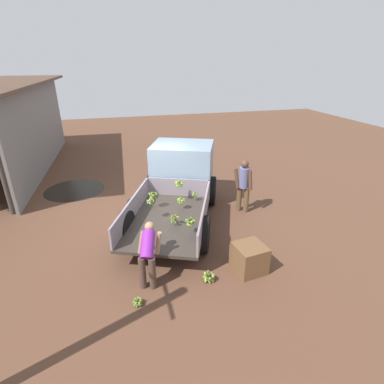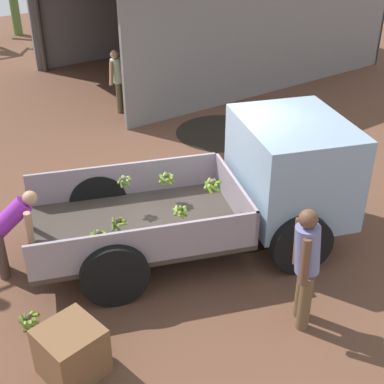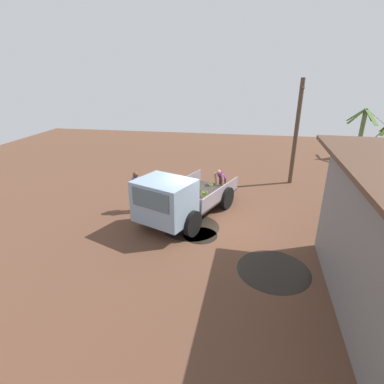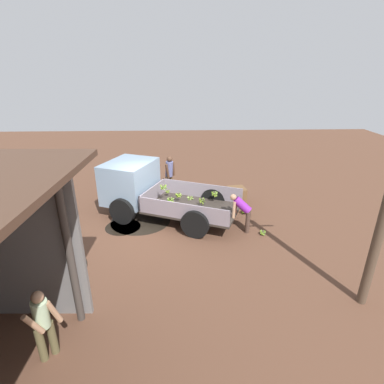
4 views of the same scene
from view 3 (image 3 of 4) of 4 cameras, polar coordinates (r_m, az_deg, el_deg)
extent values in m
plane|color=brown|center=(11.93, 2.43, -5.58)|extent=(36.00, 36.00, 0.00)
cylinder|color=black|center=(9.54, 15.25, -14.22)|extent=(2.17, 2.17, 0.01)
cylinder|color=black|center=(10.95, 1.62, -8.24)|extent=(1.23, 1.23, 0.01)
cylinder|color=black|center=(11.50, -0.23, -6.65)|extent=(2.18, 2.18, 0.01)
cube|color=#372F29|center=(12.95, 1.63, -0.73)|extent=(3.72, 3.07, 0.08)
cube|color=gray|center=(12.39, 5.51, -0.30)|extent=(2.97, 1.27, 0.56)
cube|color=gray|center=(13.32, -1.95, 1.41)|extent=(2.97, 1.27, 0.56)
cube|color=gray|center=(11.60, -2.36, -1.81)|extent=(0.81, 1.86, 0.56)
cube|color=#849CB3|center=(10.76, -5.20, -1.59)|extent=(2.20, 2.41, 1.50)
cube|color=#4C606B|center=(10.08, -8.00, -1.54)|extent=(0.63, 1.46, 0.66)
cylinder|color=black|center=(10.73, 0.12, -6.03)|extent=(0.96, 0.57, 0.95)
cylinder|color=black|center=(11.84, -8.37, -3.44)|extent=(0.96, 0.57, 0.95)
cylinder|color=black|center=(12.91, 6.66, -1.14)|extent=(0.96, 0.57, 0.95)
cylinder|color=black|center=(13.85, -1.01, 0.66)|extent=(0.96, 0.57, 0.95)
sphere|color=brown|center=(12.18, -3.63, -0.79)|extent=(0.06, 0.06, 0.06)
cylinder|color=#7CA842|center=(12.24, -3.59, -0.88)|extent=(0.05, 0.13, 0.10)
cylinder|color=olive|center=(12.21, -3.84, -0.91)|extent=(0.14, 0.07, 0.09)
cylinder|color=olive|center=(12.18, -3.85, -1.00)|extent=(0.13, 0.10, 0.10)
cylinder|color=olive|center=(12.17, -3.64, -1.10)|extent=(0.06, 0.11, 0.13)
cylinder|color=olive|center=(12.16, -3.44, -1.01)|extent=(0.14, 0.09, 0.10)
cylinder|color=olive|center=(12.21, -3.48, -1.00)|extent=(0.11, 0.10, 0.13)
sphere|color=#433D2C|center=(13.61, 0.54, 2.40)|extent=(0.08, 0.08, 0.08)
cylinder|color=#57791C|center=(13.56, 0.53, 2.13)|extent=(0.07, 0.19, 0.11)
cylinder|color=#5E751C|center=(13.61, 0.69, 2.05)|extent=(0.15, 0.12, 0.18)
cylinder|color=#7DA334|center=(13.64, 0.79, 2.14)|extent=(0.17, 0.09, 0.16)
cylinder|color=#557420|center=(13.67, 0.72, 2.17)|extent=(0.14, 0.15, 0.17)
cylinder|color=olive|center=(13.70, 0.57, 2.28)|extent=(0.06, 0.18, 0.14)
cylinder|color=olive|center=(13.68, 0.34, 2.23)|extent=(0.17, 0.14, 0.15)
cylinder|color=#82AF3B|center=(13.63, 0.24, 2.19)|extent=(0.19, 0.08, 0.13)
cylinder|color=#5A732A|center=(13.59, 0.37, 2.07)|extent=(0.13, 0.17, 0.16)
sphere|color=#48412F|center=(12.43, -0.87, 0.12)|extent=(0.08, 0.08, 0.08)
cylinder|color=olive|center=(12.51, -0.83, 0.07)|extent=(0.06, 0.18, 0.10)
cylinder|color=olive|center=(12.50, -1.02, -0.06)|extent=(0.15, 0.14, 0.15)
cylinder|color=#5B831B|center=(12.46, -1.12, -0.12)|extent=(0.16, 0.05, 0.14)
cylinder|color=olive|center=(12.41, -1.11, -0.14)|extent=(0.15, 0.16, 0.11)
cylinder|color=#5C831D|center=(12.42, -0.89, -0.27)|extent=(0.06, 0.14, 0.16)
cylinder|color=#88AE27|center=(12.40, -0.68, -0.18)|extent=(0.16, 0.15, 0.12)
cylinder|color=#82B02B|center=(12.45, -0.60, -0.15)|extent=(0.16, 0.06, 0.14)
cylinder|color=olive|center=(12.48, -0.61, 0.02)|extent=(0.15, 0.16, 0.11)
sphere|color=#423C2B|center=(12.01, 2.42, 0.03)|extent=(0.08, 0.08, 0.08)
cylinder|color=olive|center=(12.09, 2.19, -0.08)|extent=(0.18, 0.19, 0.14)
cylinder|color=olive|center=(12.03, 2.05, -0.28)|extent=(0.20, 0.09, 0.17)
cylinder|color=olive|center=(11.99, 2.25, -0.43)|extent=(0.12, 0.18, 0.19)
cylinder|color=#8EA946|center=(11.99, 2.49, -0.46)|extent=(0.12, 0.17, 0.20)
cylinder|color=olive|center=(12.00, 2.65, -0.41)|extent=(0.18, 0.13, 0.19)
cylinder|color=olive|center=(12.05, 2.78, -0.21)|extent=(0.21, 0.12, 0.15)
cylinder|color=olive|center=(12.10, 2.52, -0.14)|extent=(0.08, 0.21, 0.16)
sphere|color=#48412E|center=(13.18, 1.49, 1.13)|extent=(0.07, 0.07, 0.07)
cylinder|color=#85AC41|center=(13.18, 1.12, 0.93)|extent=(0.21, 0.10, 0.11)
cylinder|color=olive|center=(13.12, 1.46, 0.76)|extent=(0.06, 0.20, 0.14)
cylinder|color=olive|center=(13.18, 1.69, 0.74)|extent=(0.16, 0.09, 0.19)
cylinder|color=olive|center=(13.25, 1.70, 0.94)|extent=(0.14, 0.18, 0.16)
cylinder|color=#5C7324|center=(13.25, 1.38, 0.85)|extent=(0.12, 0.15, 0.19)
sphere|color=brown|center=(11.83, -1.71, 0.53)|extent=(0.09, 0.09, 0.09)
cylinder|color=#7BB126|center=(11.89, -2.01, 0.30)|extent=(0.20, 0.12, 0.16)
cylinder|color=olive|center=(11.83, -1.97, 0.10)|extent=(0.16, 0.15, 0.19)
cylinder|color=olive|center=(11.78, -1.71, 0.12)|extent=(0.09, 0.21, 0.15)
cylinder|color=olive|center=(11.83, -1.42, 0.13)|extent=(0.19, 0.10, 0.18)
cylinder|color=olive|center=(11.87, -1.32, 0.33)|extent=(0.21, 0.14, 0.14)
cylinder|color=olive|center=(11.92, -1.63, 0.33)|extent=(0.06, 0.19, 0.17)
sphere|color=brown|center=(12.59, 3.51, 1.63)|extent=(0.08, 0.08, 0.08)
cylinder|color=#92AE4D|center=(12.58, 3.36, 1.28)|extent=(0.11, 0.13, 0.16)
cylinder|color=olive|center=(12.55, 3.52, 1.31)|extent=(0.06, 0.16, 0.12)
cylinder|color=#91B04F|center=(12.56, 3.75, 1.38)|extent=(0.16, 0.12, 0.10)
cylinder|color=olive|center=(12.62, 3.81, 1.50)|extent=(0.17, 0.11, 0.09)
cylinder|color=olive|center=(12.66, 3.61, 1.44)|extent=(0.08, 0.15, 0.14)
cylinder|color=#577328|center=(12.65, 3.41, 1.40)|extent=(0.10, 0.13, 0.15)
cylinder|color=#5B7C31|center=(12.63, 3.27, 1.40)|extent=(0.15, 0.06, 0.14)
cube|color=slate|center=(6.56, 31.44, -16.51)|extent=(9.23, 0.44, 3.57)
cylinder|color=#3F3833|center=(10.32, 25.20, -1.43)|extent=(0.16, 0.16, 3.57)
cylinder|color=brown|center=(16.15, 19.20, 10.50)|extent=(0.21, 0.21, 5.25)
cylinder|color=brown|center=(15.91, 20.22, 18.17)|extent=(1.10, 0.07, 0.07)
cylinder|color=#577142|center=(23.43, 29.50, 9.61)|extent=(0.29, 0.29, 3.22)
cube|color=#456A2B|center=(22.57, 30.97, 12.20)|extent=(1.59, 0.48, 0.85)
cube|color=olive|center=(23.38, 31.69, 12.02)|extent=(0.54, 1.40, 1.08)
cube|color=#174E16|center=(23.84, 30.70, 12.49)|extent=(1.06, 1.02, 0.96)
cube|color=#4A7D1F|center=(23.60, 28.81, 12.77)|extent=(1.13, 0.94, 0.96)
cube|color=#32531D|center=(22.95, 28.89, 12.55)|extent=(0.55, 1.15, 0.97)
cylinder|color=brown|center=(12.87, -10.84, -1.73)|extent=(0.23, 0.23, 0.85)
cylinder|color=brown|center=(12.68, -10.29, -2.06)|extent=(0.23, 0.23, 0.85)
cylinder|color=slate|center=(12.51, -10.70, 1.29)|extent=(0.48, 0.47, 0.69)
sphere|color=brown|center=(12.38, -10.69, 3.27)|extent=(0.24, 0.24, 0.24)
cylinder|color=brown|center=(12.72, -10.96, 1.46)|extent=(0.20, 0.21, 0.63)
cylinder|color=brown|center=(12.38, -9.87, 0.99)|extent=(0.23, 0.24, 0.63)
cylinder|color=#4B352C|center=(14.60, 6.21, 1.25)|extent=(0.18, 0.18, 0.75)
cylinder|color=#4B352C|center=(14.67, 5.43, 1.39)|extent=(0.18, 0.18, 0.75)
cylinder|color=purple|center=(14.24, 5.57, 3.17)|extent=(0.69, 0.45, 0.59)
sphere|color=tan|center=(13.89, 5.13, 3.80)|extent=(0.21, 0.21, 0.21)
cylinder|color=tan|center=(14.00, 5.89, 2.32)|extent=(0.15, 0.22, 0.57)
cylinder|color=tan|center=(14.15, 4.50, 2.57)|extent=(0.15, 0.20, 0.57)
cylinder|color=brown|center=(10.95, 28.55, -8.95)|extent=(0.21, 0.21, 0.76)
cylinder|color=brown|center=(10.88, 29.57, -9.34)|extent=(0.21, 0.21, 0.76)
cylinder|color=#B7D2A9|center=(10.64, 29.79, -5.94)|extent=(0.44, 0.44, 0.62)
sphere|color=tan|center=(10.51, 30.29, -3.91)|extent=(0.22, 0.22, 0.22)
cylinder|color=tan|center=(10.80, 29.10, -5.52)|extent=(0.25, 0.26, 0.57)
cylinder|color=tan|center=(10.70, 31.01, -6.07)|extent=(0.29, 0.30, 0.55)
sphere|color=#48412F|center=(15.14, 6.98, 1.02)|extent=(0.07, 0.07, 0.07)
cylinder|color=olive|center=(15.10, 7.04, 0.78)|extent=(0.09, 0.16, 0.12)
cylinder|color=olive|center=(15.14, 7.13, 0.77)|extent=(0.14, 0.09, 0.14)
cylinder|color=olive|center=(15.18, 7.12, 0.82)|extent=(0.13, 0.10, 0.15)
cylinder|color=olive|center=(15.21, 7.04, 0.94)|extent=(0.08, 0.16, 0.11)
cylinder|color=olive|center=(15.20, 6.91, 0.88)|extent=(0.09, 0.14, 0.14)
cylinder|color=#5F8C23|center=(15.18, 6.77, 0.90)|extent=(0.16, 0.09, 0.12)
cylinder|color=olive|center=(15.14, 6.82, 0.78)|extent=(0.13, 0.10, 0.15)
cylinder|color=olive|center=(15.10, 6.86, 0.81)|extent=(0.11, 0.16, 0.10)
sphere|color=#47402E|center=(14.98, 0.80, 1.17)|extent=(0.08, 0.08, 0.08)
cylinder|color=olive|center=(15.05, 0.98, 0.90)|extent=(0.15, 0.15, 0.20)
cylinder|color=olive|center=(15.08, 0.87, 1.03)|extent=(0.06, 0.21, 0.16)
cylinder|color=olive|center=(15.07, 0.65, 1.03)|extent=(0.17, 0.19, 0.16)
cylinder|color=#7EA03F|center=(15.02, 0.54, 0.90)|extent=(0.19, 0.05, 0.18)
cylinder|color=#8CAE42|center=(14.98, 0.58, 0.84)|extent=(0.17, 0.15, 0.19)
cylinder|color=#7FAD30|center=(14.96, 0.71, 0.78)|extent=(0.08, 0.18, 0.20)
cylinder|color=olive|center=(14.93, 0.94, 0.88)|extent=(0.15, 0.21, 0.13)
cylinder|color=#86AB43|center=(14.98, 1.08, 0.88)|extent=(0.21, 0.08, 0.17)
cube|color=brown|center=(15.00, -3.12, 1.75)|extent=(0.75, 0.75, 0.66)
camera|label=1|loc=(18.85, 8.93, 18.76)|focal=28.00mm
camera|label=2|loc=(17.10, -17.65, 19.60)|focal=50.00mm
camera|label=4|loc=(13.98, 46.63, 13.83)|focal=28.00mm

